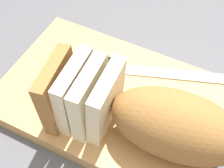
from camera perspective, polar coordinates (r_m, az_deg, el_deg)
ground_plane at (r=0.58m, az=-0.00°, el=-3.29°), size 3.00×3.00×0.00m
cutting_board at (r=0.57m, az=-0.00°, el=-2.60°), size 0.38×0.26×0.02m
bread_loaf at (r=0.48m, az=5.88°, el=-5.40°), size 0.29×0.11×0.11m
bread_knife at (r=0.59m, az=1.72°, el=2.97°), size 0.25×0.10×0.02m
crumb_near_knife at (r=0.57m, az=-1.81°, el=0.54°), size 0.01×0.01×0.01m
crumb_near_loaf at (r=0.57m, az=3.41°, el=-0.89°), size 0.00×0.00×0.00m
crumb_stray_left at (r=0.55m, az=2.74°, el=-2.07°), size 0.01×0.01×0.01m
crumb_stray_right at (r=0.52m, az=0.26°, el=-8.12°), size 0.00×0.00×0.00m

